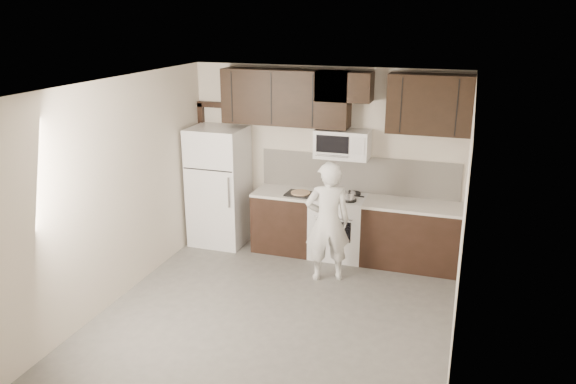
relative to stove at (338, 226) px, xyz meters
The scene contains 14 objects.
floor 2.02m from the stove, 98.80° to the right, with size 4.50×4.50×0.00m, color #585552.
back_wall 0.99m from the stove, 133.94° to the left, with size 4.00×4.00×0.00m, color beige.
ceiling 2.98m from the stove, 98.80° to the right, with size 4.50×4.50×0.00m, color white.
counter_run 0.30m from the stove, ahead, with size 2.95×0.64×0.91m.
stove is the anchor object (origin of this frame).
backsplash 0.80m from the stove, 56.25° to the left, with size 2.90×0.02×0.54m, color beige.
upper_cabinets 1.83m from the stove, 124.04° to the left, with size 3.48×0.35×0.78m.
microwave 1.20m from the stove, 90.10° to the left, with size 0.76×0.42×0.40m.
refrigerator 1.90m from the stove, behind, with size 0.80×0.76×1.80m.
door_trim 2.37m from the stove, behind, with size 0.50×0.08×2.12m.
saucepan 0.57m from the stove, 39.24° to the right, with size 0.29×0.17×0.16m.
baking_tray 0.72m from the stove, behind, with size 0.41×0.31×0.02m, color black.
pizza 0.73m from the stove, behind, with size 0.28×0.28×0.02m, color beige.
person 0.86m from the stove, 87.52° to the right, with size 0.59×0.39×1.62m, color silver.
Camera 1 is at (1.97, -5.50, 3.42)m, focal length 35.00 mm.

